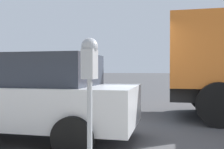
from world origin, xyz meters
name	(u,v)px	position (x,y,z in m)	size (l,w,h in m)	color
ground_plane	(107,131)	(0.00, 0.00, 0.00)	(220.00, 220.00, 0.00)	#424244
parking_meter	(90,70)	(-2.58, -0.51, 1.31)	(0.21, 0.19, 1.55)	gray
car_silver	(26,95)	(-0.99, 1.33, 0.83)	(2.12, 4.35, 1.60)	#B7BABF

